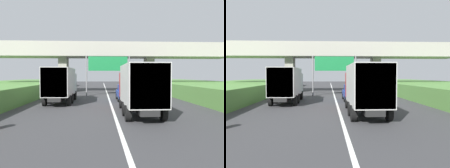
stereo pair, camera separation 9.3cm
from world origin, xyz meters
The scene contains 6 objects.
lane_centre_stripe centered at (0.00, 29.12, 0.00)m, with size 0.20×98.25×0.01m, color white.
overpass_bridge centered at (0.00, 36.41, 5.93)m, with size 40.00×4.80×7.85m.
overhead_highway_sign centered at (0.00, 30.37, 3.95)m, with size 5.88×0.18×5.35m.
truck_silver centered at (-4.85, 23.49, 1.93)m, with size 2.44×7.30×3.44m.
truck_red centered at (1.72, 16.91, 1.93)m, with size 2.44×7.30×3.44m.
car_blue centered at (1.71, 25.11, 0.86)m, with size 1.86×4.10×1.72m.
Camera 1 is at (-0.92, 2.37, 2.70)m, focal length 33.75 mm.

